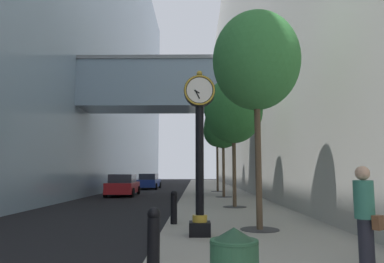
# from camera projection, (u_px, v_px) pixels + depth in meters

# --- Properties ---
(ground_plane) EXTENTS (110.00, 110.00, 0.00)m
(ground_plane) POSITION_uv_depth(u_px,v_px,m) (184.00, 193.00, 28.82)
(ground_plane) COLOR black
(ground_plane) RESTS_ON ground
(sidewalk_right) EXTENTS (5.15, 80.00, 0.14)m
(sidewalk_right) POSITION_uv_depth(u_px,v_px,m) (214.00, 191.00, 31.78)
(sidewalk_right) COLOR #9E998E
(sidewalk_right) RESTS_ON ground
(building_block_left) EXTENTS (21.24, 80.00, 31.81)m
(building_block_left) POSITION_uv_depth(u_px,v_px,m) (70.00, 25.00, 33.68)
(building_block_left) COLOR #849EB2
(building_block_left) RESTS_ON ground
(building_block_right) EXTENTS (9.00, 80.00, 29.57)m
(building_block_right) POSITION_uv_depth(u_px,v_px,m) (286.00, 35.00, 33.38)
(building_block_right) COLOR #B7B2A8
(building_block_right) RESTS_ON ground
(street_clock) EXTENTS (0.84, 0.55, 4.38)m
(street_clock) POSITION_uv_depth(u_px,v_px,m) (200.00, 143.00, 9.26)
(street_clock) COLOR black
(street_clock) RESTS_ON sidewalk_right
(bollard_nearest) EXTENTS (0.22, 0.22, 1.06)m
(bollard_nearest) POSITION_uv_depth(u_px,v_px,m) (154.00, 238.00, 5.77)
(bollard_nearest) COLOR black
(bollard_nearest) RESTS_ON sidewalk_right
(bollard_third) EXTENTS (0.22, 0.22, 1.06)m
(bollard_third) POSITION_uv_depth(u_px,v_px,m) (174.00, 206.00, 11.09)
(bollard_third) COLOR black
(bollard_third) RESTS_ON sidewalk_right
(street_tree_near) EXTENTS (2.61, 2.61, 6.46)m
(street_tree_near) POSITION_uv_depth(u_px,v_px,m) (256.00, 61.00, 10.47)
(street_tree_near) COLOR #333335
(street_tree_near) RESTS_ON sidewalk_right
(street_tree_mid_near) EXTENTS (2.79, 2.79, 6.20)m
(street_tree_mid_near) POSITION_uv_depth(u_px,v_px,m) (233.00, 110.00, 16.80)
(street_tree_mid_near) COLOR #333335
(street_tree_mid_near) RESTS_ON sidewalk_right
(street_tree_mid_far) EXTENTS (2.54, 2.54, 6.11)m
(street_tree_mid_far) POSITION_uv_depth(u_px,v_px,m) (223.00, 127.00, 23.19)
(street_tree_mid_far) COLOR #333335
(street_tree_mid_far) RESTS_ON sidewalk_right
(street_tree_far) EXTENTS (2.33, 2.33, 6.41)m
(street_tree_far) POSITION_uv_depth(u_px,v_px,m) (217.00, 131.00, 29.61)
(street_tree_far) COLOR #333335
(street_tree_far) RESTS_ON sidewalk_right
(pedestrian_walking) EXTENTS (0.49, 0.52, 1.75)m
(pedestrian_walking) POSITION_uv_depth(u_px,v_px,m) (365.00, 213.00, 6.11)
(pedestrian_walking) COLOR #23232D
(pedestrian_walking) RESTS_ON sidewalk_right
(car_red_near) EXTENTS (2.25, 4.69, 1.59)m
(car_red_near) POSITION_uv_depth(u_px,v_px,m) (123.00, 185.00, 25.94)
(car_red_near) COLOR #AD191E
(car_red_near) RESTS_ON ground
(car_blue_mid) EXTENTS (2.17, 4.72, 1.58)m
(car_blue_mid) POSITION_uv_depth(u_px,v_px,m) (149.00, 181.00, 36.38)
(car_blue_mid) COLOR navy
(car_blue_mid) RESTS_ON ground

